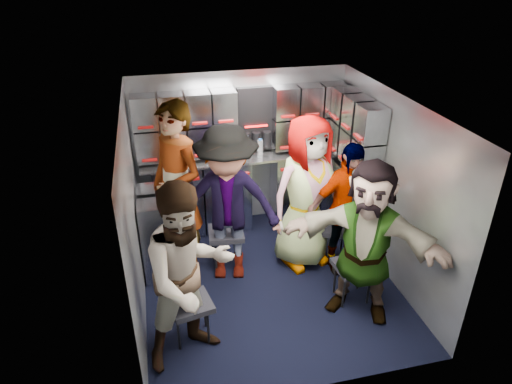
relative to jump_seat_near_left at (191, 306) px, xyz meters
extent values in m
plane|color=black|center=(0.95, 0.67, -0.40)|extent=(3.00, 3.00, 0.00)
cube|color=#969BA4|center=(0.95, 2.17, 0.65)|extent=(2.80, 0.04, 2.10)
cube|color=#969BA4|center=(-0.45, 0.67, 0.65)|extent=(0.04, 3.00, 2.10)
cube|color=#969BA4|center=(2.35, 0.67, 0.65)|extent=(0.04, 3.00, 2.10)
cube|color=silver|center=(0.95, 0.67, 1.70)|extent=(2.80, 3.00, 0.02)
cube|color=#90939E|center=(0.95, 1.96, 0.09)|extent=(2.68, 0.38, 0.99)
cube|color=#90939E|center=(-0.24, 1.23, 0.09)|extent=(0.38, 0.76, 0.99)
cube|color=#AEB0B5|center=(0.95, 1.96, 0.61)|extent=(2.68, 0.42, 0.03)
cube|color=#90939E|center=(0.95, 2.02, 1.09)|extent=(2.68, 0.28, 0.82)
cube|color=#90939E|center=(2.20, 1.37, 1.09)|extent=(0.28, 1.00, 0.82)
cube|color=#90939E|center=(2.20, 1.27, 0.10)|extent=(0.28, 1.20, 1.00)
cube|color=#990D0C|center=(0.95, 1.76, 0.48)|extent=(2.60, 0.02, 0.03)
cube|color=black|center=(0.00, 0.00, 0.02)|extent=(0.45, 0.43, 0.06)
cylinder|color=black|center=(-0.14, -0.12, -0.20)|extent=(0.02, 0.02, 0.40)
cylinder|color=black|center=(0.14, -0.12, -0.20)|extent=(0.02, 0.02, 0.40)
cylinder|color=black|center=(-0.14, 0.12, -0.20)|extent=(0.02, 0.02, 0.40)
cylinder|color=black|center=(0.14, 0.12, -0.20)|extent=(0.02, 0.02, 0.40)
cube|color=black|center=(0.54, 1.10, 0.05)|extent=(0.44, 0.42, 0.06)
cylinder|color=black|center=(0.39, 0.97, -0.19)|extent=(0.03, 0.03, 0.43)
cylinder|color=black|center=(0.69, 0.97, -0.19)|extent=(0.03, 0.03, 0.43)
cylinder|color=black|center=(0.39, 1.23, -0.19)|extent=(0.03, 0.03, 0.43)
cylinder|color=black|center=(0.69, 1.23, -0.19)|extent=(0.03, 0.03, 0.43)
cube|color=black|center=(1.47, 1.16, 0.04)|extent=(0.52, 0.51, 0.06)
cylinder|color=black|center=(1.32, 1.04, -0.19)|extent=(0.03, 0.03, 0.42)
cylinder|color=black|center=(1.62, 1.04, -0.19)|extent=(0.03, 0.03, 0.42)
cylinder|color=black|center=(1.32, 1.29, -0.19)|extent=(0.03, 0.03, 0.42)
cylinder|color=black|center=(1.62, 1.29, -0.19)|extent=(0.03, 0.03, 0.42)
cube|color=black|center=(1.87, 0.95, 0.01)|extent=(0.48, 0.47, 0.06)
cylinder|color=black|center=(1.74, 0.83, -0.21)|extent=(0.02, 0.02, 0.39)
cylinder|color=black|center=(2.01, 0.83, -0.21)|extent=(0.02, 0.02, 0.39)
cylinder|color=black|center=(1.74, 1.06, -0.21)|extent=(0.02, 0.02, 0.39)
cylinder|color=black|center=(2.01, 1.06, -0.21)|extent=(0.02, 0.02, 0.39)
cube|color=black|center=(1.75, 0.19, 0.03)|extent=(0.42, 0.40, 0.06)
cylinder|color=black|center=(1.61, 0.06, -0.20)|extent=(0.02, 0.02, 0.41)
cylinder|color=black|center=(1.90, 0.06, -0.20)|extent=(0.02, 0.02, 0.41)
cylinder|color=black|center=(1.61, 0.31, -0.20)|extent=(0.02, 0.02, 0.41)
cylinder|color=black|center=(1.90, 0.31, -0.20)|extent=(0.02, 0.02, 0.41)
imported|color=black|center=(0.03, 1.23, 0.62)|extent=(0.82, 0.89, 2.05)
imported|color=black|center=(0.00, -0.18, 0.50)|extent=(1.06, 0.95, 1.80)
imported|color=black|center=(0.54, 0.92, 0.52)|extent=(1.32, 0.93, 1.85)
imported|color=black|center=(1.47, 0.98, 0.53)|extent=(1.03, 0.81, 1.86)
imported|color=black|center=(1.87, 0.77, 0.40)|extent=(0.95, 0.42, 1.60)
imported|color=black|center=(1.75, 0.01, 0.47)|extent=(1.61, 1.34, 1.73)
cylinder|color=white|center=(0.18, 1.91, 0.75)|extent=(0.06, 0.06, 0.24)
cylinder|color=white|center=(0.75, 1.91, 0.74)|extent=(0.07, 0.07, 0.23)
cylinder|color=white|center=(1.15, 1.91, 0.74)|extent=(0.07, 0.07, 0.23)
cylinder|color=#C9BA8D|center=(0.22, 1.90, 0.68)|extent=(0.09, 0.09, 0.11)
cylinder|color=#C9BA8D|center=(1.89, 1.90, 0.68)|extent=(0.07, 0.07, 0.10)
camera|label=1|loc=(-0.16, -3.38, 3.00)|focal=32.00mm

